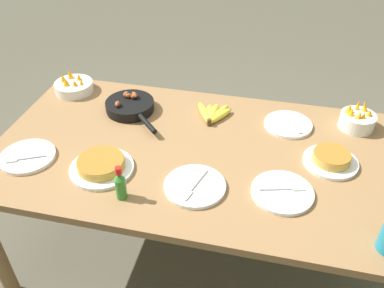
{
  "coord_description": "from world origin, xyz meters",
  "views": [
    {
      "loc": [
        0.31,
        -1.36,
        1.83
      ],
      "look_at": [
        0.0,
        0.0,
        0.75
      ],
      "focal_mm": 38.0,
      "sensor_mm": 36.0,
      "label": 1
    }
  ],
  "objects_px": {
    "empty_plate_far_right": "(282,192)",
    "fruit_bowl_mango": "(357,120)",
    "skillet": "(130,106)",
    "fruit_bowl_citrus": "(74,86)",
    "hot_sauce_bottle": "(120,185)",
    "empty_plate_mid_edge": "(27,157)",
    "frittata_plate_center": "(101,165)",
    "frittata_plate_side": "(331,159)",
    "empty_plate_far_left": "(288,125)",
    "empty_plate_near_front": "(195,186)",
    "banana_bunch": "(212,114)"
  },
  "relations": [
    {
      "from": "empty_plate_far_right",
      "to": "fruit_bowl_mango",
      "type": "height_order",
      "value": "fruit_bowl_mango"
    },
    {
      "from": "skillet",
      "to": "fruit_bowl_citrus",
      "type": "bearing_deg",
      "value": -151.34
    },
    {
      "from": "empty_plate_far_right",
      "to": "hot_sauce_bottle",
      "type": "xyz_separation_m",
      "value": [
        -0.59,
        -0.15,
        0.06
      ]
    },
    {
      "from": "empty_plate_mid_edge",
      "to": "fruit_bowl_citrus",
      "type": "bearing_deg",
      "value": 95.85
    },
    {
      "from": "skillet",
      "to": "frittata_plate_center",
      "type": "height_order",
      "value": "skillet"
    },
    {
      "from": "skillet",
      "to": "frittata_plate_side",
      "type": "distance_m",
      "value": 0.97
    },
    {
      "from": "skillet",
      "to": "fruit_bowl_mango",
      "type": "distance_m",
      "value": 1.08
    },
    {
      "from": "frittata_plate_center",
      "to": "empty_plate_mid_edge",
      "type": "height_order",
      "value": "frittata_plate_center"
    },
    {
      "from": "skillet",
      "to": "fruit_bowl_mango",
      "type": "height_order",
      "value": "fruit_bowl_mango"
    },
    {
      "from": "frittata_plate_center",
      "to": "fruit_bowl_mango",
      "type": "relative_size",
      "value": 1.63
    },
    {
      "from": "empty_plate_far_left",
      "to": "hot_sauce_bottle",
      "type": "relative_size",
      "value": 1.52
    },
    {
      "from": "empty_plate_near_front",
      "to": "banana_bunch",
      "type": "bearing_deg",
      "value": 92.86
    },
    {
      "from": "banana_bunch",
      "to": "fruit_bowl_citrus",
      "type": "bearing_deg",
      "value": 174.03
    },
    {
      "from": "frittata_plate_side",
      "to": "fruit_bowl_mango",
      "type": "distance_m",
      "value": 0.33
    },
    {
      "from": "fruit_bowl_mango",
      "to": "fruit_bowl_citrus",
      "type": "xyz_separation_m",
      "value": [
        -1.44,
        0.01,
        -0.01
      ]
    },
    {
      "from": "skillet",
      "to": "empty_plate_near_front",
      "type": "height_order",
      "value": "skillet"
    },
    {
      "from": "empty_plate_mid_edge",
      "to": "fruit_bowl_mango",
      "type": "bearing_deg",
      "value": 21.78
    },
    {
      "from": "skillet",
      "to": "empty_plate_near_front",
      "type": "relative_size",
      "value": 1.35
    },
    {
      "from": "empty_plate_near_front",
      "to": "empty_plate_mid_edge",
      "type": "bearing_deg",
      "value": 178.63
    },
    {
      "from": "frittata_plate_side",
      "to": "fruit_bowl_citrus",
      "type": "height_order",
      "value": "fruit_bowl_citrus"
    },
    {
      "from": "empty_plate_far_left",
      "to": "fruit_bowl_citrus",
      "type": "relative_size",
      "value": 1.12
    },
    {
      "from": "banana_bunch",
      "to": "empty_plate_far_left",
      "type": "height_order",
      "value": "banana_bunch"
    },
    {
      "from": "fruit_bowl_mango",
      "to": "frittata_plate_side",
      "type": "bearing_deg",
      "value": -112.66
    },
    {
      "from": "hot_sauce_bottle",
      "to": "frittata_plate_side",
      "type": "bearing_deg",
      "value": 26.04
    },
    {
      "from": "empty_plate_far_right",
      "to": "empty_plate_mid_edge",
      "type": "distance_m",
      "value": 1.07
    },
    {
      "from": "empty_plate_far_left",
      "to": "fruit_bowl_mango",
      "type": "bearing_deg",
      "value": 11.01
    },
    {
      "from": "empty_plate_near_front",
      "to": "empty_plate_far_right",
      "type": "height_order",
      "value": "same"
    },
    {
      "from": "skillet",
      "to": "banana_bunch",
      "type": "bearing_deg",
      "value": 51.2
    },
    {
      "from": "frittata_plate_center",
      "to": "fruit_bowl_mango",
      "type": "distance_m",
      "value": 1.18
    },
    {
      "from": "frittata_plate_center",
      "to": "frittata_plate_side",
      "type": "distance_m",
      "value": 0.95
    },
    {
      "from": "empty_plate_far_right",
      "to": "fruit_bowl_citrus",
      "type": "distance_m",
      "value": 1.25
    },
    {
      "from": "fruit_bowl_citrus",
      "to": "frittata_plate_side",
      "type": "bearing_deg",
      "value": -13.41
    },
    {
      "from": "skillet",
      "to": "empty_plate_mid_edge",
      "type": "relative_size",
      "value": 1.4
    },
    {
      "from": "empty_plate_far_left",
      "to": "empty_plate_far_right",
      "type": "xyz_separation_m",
      "value": [
        -0.0,
        -0.47,
        -0.0
      ]
    },
    {
      "from": "empty_plate_near_front",
      "to": "empty_plate_far_left",
      "type": "distance_m",
      "value": 0.61
    },
    {
      "from": "banana_bunch",
      "to": "empty_plate_near_front",
      "type": "xyz_separation_m",
      "value": [
        0.03,
        -0.5,
        -0.01
      ]
    },
    {
      "from": "frittata_plate_center",
      "to": "empty_plate_mid_edge",
      "type": "distance_m",
      "value": 0.34
    },
    {
      "from": "frittata_plate_center",
      "to": "frittata_plate_side",
      "type": "height_order",
      "value": "frittata_plate_side"
    },
    {
      "from": "empty_plate_far_left",
      "to": "fruit_bowl_citrus",
      "type": "distance_m",
      "value": 1.13
    },
    {
      "from": "frittata_plate_center",
      "to": "frittata_plate_side",
      "type": "xyz_separation_m",
      "value": [
        0.92,
        0.25,
        -0.0
      ]
    },
    {
      "from": "frittata_plate_side",
      "to": "fruit_bowl_mango",
      "type": "bearing_deg",
      "value": 67.34
    },
    {
      "from": "empty_plate_mid_edge",
      "to": "hot_sauce_bottle",
      "type": "distance_m",
      "value": 0.5
    },
    {
      "from": "banana_bunch",
      "to": "fruit_bowl_citrus",
      "type": "distance_m",
      "value": 0.77
    },
    {
      "from": "skillet",
      "to": "frittata_plate_center",
      "type": "distance_m",
      "value": 0.45
    },
    {
      "from": "empty_plate_far_right",
      "to": "fruit_bowl_mango",
      "type": "bearing_deg",
      "value": 59.41
    },
    {
      "from": "frittata_plate_side",
      "to": "empty_plate_mid_edge",
      "type": "xyz_separation_m",
      "value": [
        -1.26,
        -0.25,
        -0.01
      ]
    },
    {
      "from": "empty_plate_mid_edge",
      "to": "fruit_bowl_citrus",
      "type": "relative_size",
      "value": 1.17
    },
    {
      "from": "banana_bunch",
      "to": "frittata_plate_side",
      "type": "distance_m",
      "value": 0.59
    },
    {
      "from": "banana_bunch",
      "to": "fruit_bowl_citrus",
      "type": "xyz_separation_m",
      "value": [
        -0.77,
        0.08,
        0.01
      ]
    },
    {
      "from": "empty_plate_mid_edge",
      "to": "fruit_bowl_mango",
      "type": "relative_size",
      "value": 1.46
    }
  ]
}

